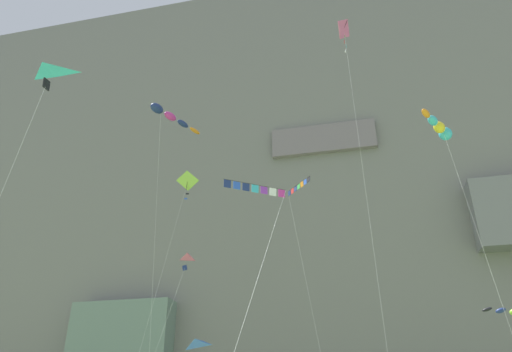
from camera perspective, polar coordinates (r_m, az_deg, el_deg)
The scene contains 9 objects.
cliff_face at distance 76.25m, azimuth 9.28°, elevation -3.51°, with size 180.00×32.90×67.57m.
kite_diamond_low_center at distance 43.44m, azimuth 10.50°, elevation 16.18°, with size 0.92×5.49×35.09m.
kite_diamond_far_left at distance 49.80m, azimuth -8.26°, elevation -0.95°, with size 3.90×5.55×27.11m.
kite_banner_mid_left at distance 17.85m, azimuth -0.56°, elevation -4.30°, with size 2.22×6.67×11.95m.
kite_windsock_high_right at distance 31.71m, azimuth 21.05°, elevation 5.32°, with size 2.98×4.04×20.19m.
kite_windsock_mid_right at distance 49.68m, azimuth -10.31°, elevation 7.06°, with size 3.82×7.68×31.65m.
kite_delta_high_left at distance 22.76m, azimuth -24.47°, elevation 10.64°, with size 3.13×4.98×17.00m.
kite_banner_front_field at distance 39.51m, azimuth 5.29°, elevation -2.77°, with size 3.59×4.01×21.31m.
kite_delta_mid_center at distance 40.24m, azimuth -9.22°, elevation -10.96°, with size 2.31×5.54×15.03m.
Camera 1 is at (3.33, -2.72, 3.59)m, focal length 33.61 mm.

